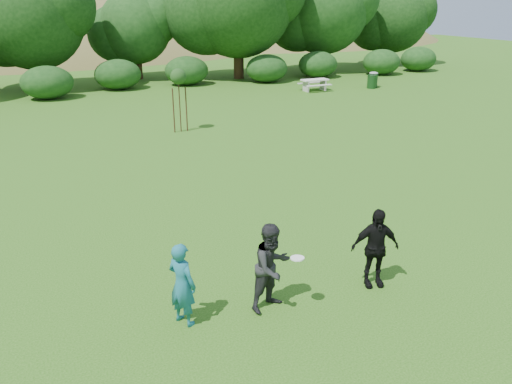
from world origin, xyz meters
TOP-DOWN VIEW (x-y plane):
  - ground at (0.00, 0.00)m, footprint 120.00×120.00m
  - player_teal at (-2.89, -0.05)m, footprint 0.65×0.72m
  - player_grey at (-1.16, -0.28)m, footprint 1.03×0.91m
  - player_black at (1.16, -0.43)m, footprint 1.10×0.70m
  - trash_can_near at (16.47, 20.07)m, footprint 0.60×0.60m
  - frisbee at (-0.79, -0.59)m, footprint 0.27×0.27m
  - sapling at (1.24, 14.01)m, footprint 0.70×0.70m
  - picnic_table at (12.42, 20.81)m, footprint 1.80×1.48m
  - trash_can_lidded at (16.84, 20.40)m, footprint 0.60×0.60m
  - hillside at (-0.56, 68.45)m, footprint 150.00×72.00m
  - tree_row at (3.23, 28.68)m, footprint 53.92×10.38m

SIDE VIEW (x-z plane):
  - hillside at x=-0.56m, z-range -37.97..14.03m
  - ground at x=0.00m, z-range 0.00..0.00m
  - trash_can_near at x=16.47m, z-range 0.00..0.90m
  - picnic_table at x=12.42m, z-range 0.14..0.90m
  - trash_can_lidded at x=16.84m, z-range 0.02..1.07m
  - player_teal at x=-2.89m, z-range 0.00..1.66m
  - player_black at x=1.16m, z-range 0.00..1.75m
  - player_grey at x=-1.16m, z-range 0.00..1.79m
  - frisbee at x=-0.79m, z-range 1.14..1.18m
  - sapling at x=1.24m, z-range 0.99..3.84m
  - tree_row at x=3.23m, z-range 0.06..9.69m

